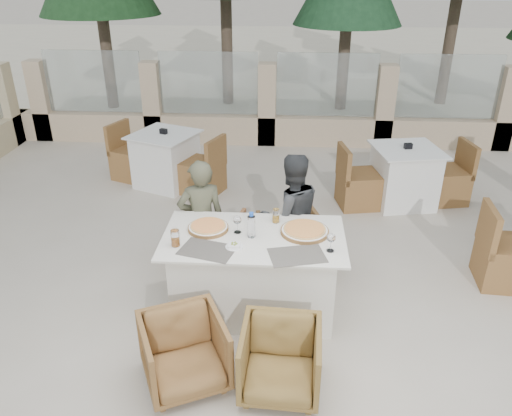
# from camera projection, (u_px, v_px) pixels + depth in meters

# --- Properties ---
(ground) EXTENTS (80.00, 80.00, 0.00)m
(ground) POSITION_uv_depth(u_px,v_px,m) (242.00, 314.00, 4.62)
(ground) COLOR #BBB1A0
(ground) RESTS_ON ground
(sand_patch) EXTENTS (30.00, 16.00, 0.01)m
(sand_patch) POSITION_uv_depth(u_px,v_px,m) (279.00, 55.00, 17.11)
(sand_patch) COLOR beige
(sand_patch) RESTS_ON ground
(perimeter_wall_far) EXTENTS (10.00, 0.34, 1.60)m
(perimeter_wall_far) POSITION_uv_depth(u_px,v_px,m) (267.00, 99.00, 8.54)
(perimeter_wall_far) COLOR tan
(perimeter_wall_far) RESTS_ON ground
(dining_table) EXTENTS (1.60, 0.90, 0.77)m
(dining_table) POSITION_uv_depth(u_px,v_px,m) (254.00, 273.00, 4.54)
(dining_table) COLOR silver
(dining_table) RESTS_ON ground
(placemat_near_left) EXTENTS (0.51, 0.41, 0.00)m
(placemat_near_left) POSITION_uv_depth(u_px,v_px,m) (207.00, 250.00, 4.16)
(placemat_near_left) COLOR #57514A
(placemat_near_left) RESTS_ON dining_table
(placemat_near_right) EXTENTS (0.51, 0.40, 0.00)m
(placemat_near_right) POSITION_uv_depth(u_px,v_px,m) (297.00, 255.00, 4.08)
(placemat_near_right) COLOR #5D574F
(placemat_near_right) RESTS_ON dining_table
(pizza_left) EXTENTS (0.44, 0.44, 0.05)m
(pizza_left) POSITION_uv_depth(u_px,v_px,m) (208.00, 227.00, 4.47)
(pizza_left) COLOR orange
(pizza_left) RESTS_ON dining_table
(pizza_right) EXTENTS (0.44, 0.44, 0.06)m
(pizza_right) POSITION_uv_depth(u_px,v_px,m) (305.00, 230.00, 4.41)
(pizza_right) COLOR orange
(pizza_right) RESTS_ON dining_table
(water_bottle) EXTENTS (0.08, 0.08, 0.24)m
(water_bottle) POSITION_uv_depth(u_px,v_px,m) (251.00, 225.00, 4.31)
(water_bottle) COLOR #C1E4FE
(water_bottle) RESTS_ON dining_table
(wine_glass_centre) EXTENTS (0.09, 0.09, 0.18)m
(wine_glass_centre) POSITION_uv_depth(u_px,v_px,m) (237.00, 223.00, 4.39)
(wine_glass_centre) COLOR white
(wine_glass_centre) RESTS_ON dining_table
(wine_glass_corner) EXTENTS (0.09, 0.09, 0.18)m
(wine_glass_corner) POSITION_uv_depth(u_px,v_px,m) (331.00, 241.00, 4.11)
(wine_glass_corner) COLOR white
(wine_glass_corner) RESTS_ON dining_table
(beer_glass_left) EXTENTS (0.09, 0.09, 0.15)m
(beer_glass_left) POSITION_uv_depth(u_px,v_px,m) (175.00, 238.00, 4.20)
(beer_glass_left) COLOR orange
(beer_glass_left) RESTS_ON dining_table
(beer_glass_right) EXTENTS (0.08, 0.08, 0.13)m
(beer_glass_right) POSITION_uv_depth(u_px,v_px,m) (276.00, 216.00, 4.58)
(beer_glass_right) COLOR gold
(beer_glass_right) RESTS_ON dining_table
(olive_dish) EXTENTS (0.13, 0.13, 0.04)m
(olive_dish) POSITION_uv_depth(u_px,v_px,m) (234.00, 245.00, 4.19)
(olive_dish) COLOR white
(olive_dish) RESTS_ON dining_table
(armchair_far_left) EXTENTS (0.74, 0.75, 0.58)m
(armchair_far_left) POSITION_uv_depth(u_px,v_px,m) (211.00, 239.00, 5.29)
(armchair_far_left) COLOR #985F37
(armchair_far_left) RESTS_ON ground
(armchair_far_right) EXTENTS (0.79, 0.80, 0.59)m
(armchair_far_right) POSITION_uv_depth(u_px,v_px,m) (292.00, 243.00, 5.19)
(armchair_far_right) COLOR brown
(armchair_far_right) RESTS_ON ground
(armchair_near_left) EXTENTS (0.81, 0.81, 0.56)m
(armchair_near_left) POSITION_uv_depth(u_px,v_px,m) (184.00, 352.00, 3.77)
(armchair_near_left) COLOR brown
(armchair_near_left) RESTS_ON ground
(armchair_near_right) EXTENTS (0.62, 0.63, 0.55)m
(armchair_near_right) POSITION_uv_depth(u_px,v_px,m) (280.00, 360.00, 3.71)
(armchair_near_right) COLOR brown
(armchair_near_right) RESTS_ON ground
(diner_left) EXTENTS (0.54, 0.44, 1.27)m
(diner_left) POSITION_uv_depth(u_px,v_px,m) (202.00, 221.00, 4.91)
(diner_left) COLOR #4D4E39
(diner_left) RESTS_ON ground
(diner_right) EXTENTS (0.77, 0.68, 1.32)m
(diner_right) POSITION_uv_depth(u_px,v_px,m) (291.00, 217.00, 4.95)
(diner_right) COLOR #323537
(diner_right) RESTS_ON ground
(bg_table_a) EXTENTS (1.83, 1.37, 0.77)m
(bg_table_a) POSITION_uv_depth(u_px,v_px,m) (166.00, 160.00, 7.11)
(bg_table_a) COLOR silver
(bg_table_a) RESTS_ON ground
(bg_table_b) EXTENTS (1.76, 1.10, 0.77)m
(bg_table_b) POSITION_uv_depth(u_px,v_px,m) (404.00, 176.00, 6.56)
(bg_table_b) COLOR white
(bg_table_b) RESTS_ON ground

